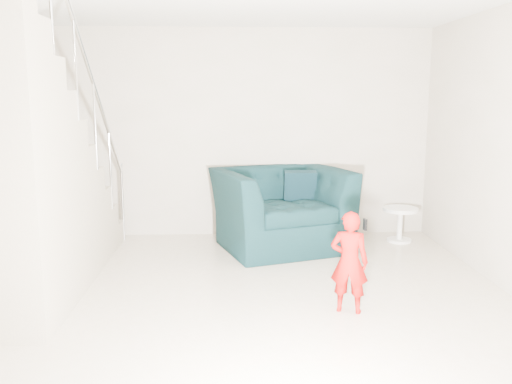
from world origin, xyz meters
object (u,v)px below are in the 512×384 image
toddler (349,262)px  staircase (23,196)px  side_table (400,219)px  armchair (281,209)px

toddler → staircase: bearing=8.3°
side_table → toddler: bearing=-117.2°
side_table → staircase: (-4.04, -1.71, 0.65)m
toddler → side_table: bearing=-98.8°
armchair → side_table: armchair is taller
toddler → staircase: size_ratio=0.25×
armchair → side_table: size_ratio=3.36×
staircase → side_table: bearing=23.0°
armchair → staircase: bearing=-166.6°
toddler → side_table: 2.50m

